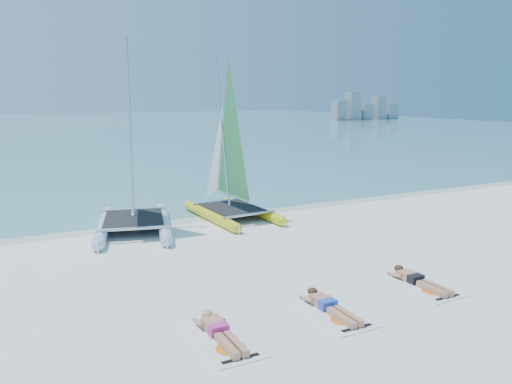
# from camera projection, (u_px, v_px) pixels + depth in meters

# --- Properties ---
(ground) EXTENTS (140.00, 140.00, 0.00)m
(ground) POSITION_uv_depth(u_px,v_px,m) (253.00, 263.00, 13.43)
(ground) COLOR white
(ground) RESTS_ON ground
(sea) EXTENTS (140.00, 115.00, 0.01)m
(sea) POSITION_uv_depth(u_px,v_px,m) (49.00, 128.00, 68.60)
(sea) COLOR #6AB0AF
(sea) RESTS_ON ground
(wet_sand_strip) EXTENTS (140.00, 1.40, 0.01)m
(wet_sand_strip) POSITION_uv_depth(u_px,v_px,m) (186.00, 218.00, 18.25)
(wet_sand_strip) COLOR silver
(wet_sand_strip) RESTS_ON ground
(distant_skyline) EXTENTS (14.00, 2.00, 5.00)m
(distant_skyline) POSITION_uv_depth(u_px,v_px,m) (364.00, 109.00, 91.17)
(distant_skyline) COLOR #9FA7AF
(distant_skyline) RESTS_ON ground
(catamaran_blue) EXTENTS (3.45, 5.29, 6.65)m
(catamaran_blue) POSITION_uv_depth(u_px,v_px,m) (132.00, 171.00, 16.39)
(catamaran_blue) COLOR #B9D6F4
(catamaran_blue) RESTS_ON ground
(catamaran_yellow) EXTENTS (2.41, 4.84, 6.09)m
(catamaran_yellow) POSITION_uv_depth(u_px,v_px,m) (226.00, 164.00, 18.40)
(catamaran_yellow) COLOR yellow
(catamaran_yellow) RESTS_ON ground
(towel_a) EXTENTS (1.00, 1.85, 0.02)m
(towel_a) POSITION_uv_depth(u_px,v_px,m) (223.00, 340.00, 9.16)
(towel_a) COLOR white
(towel_a) RESTS_ON ground
(sunbather_a) EXTENTS (0.37, 1.73, 0.26)m
(sunbather_a) POSITION_uv_depth(u_px,v_px,m) (219.00, 330.00, 9.31)
(sunbather_a) COLOR tan
(sunbather_a) RESTS_ON towel_a
(towel_b) EXTENTS (1.00, 1.85, 0.02)m
(towel_b) POSITION_uv_depth(u_px,v_px,m) (334.00, 313.00, 10.28)
(towel_b) COLOR white
(towel_b) RESTS_ON ground
(sunbather_b) EXTENTS (0.37, 1.73, 0.26)m
(sunbather_b) POSITION_uv_depth(u_px,v_px,m) (329.00, 305.00, 10.43)
(sunbather_b) COLOR tan
(sunbather_b) RESTS_ON towel_b
(towel_c) EXTENTS (1.00, 1.85, 0.02)m
(towel_c) POSITION_uv_depth(u_px,v_px,m) (423.00, 286.00, 11.74)
(towel_c) COLOR white
(towel_c) RESTS_ON ground
(sunbather_c) EXTENTS (0.37, 1.73, 0.26)m
(sunbather_c) POSITION_uv_depth(u_px,v_px,m) (417.00, 279.00, 11.89)
(sunbather_c) COLOR tan
(sunbather_c) RESTS_ON towel_c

